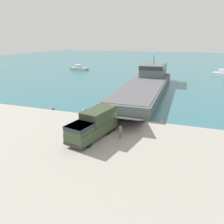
{
  "coord_description": "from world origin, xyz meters",
  "views": [
    {
      "loc": [
        7.96,
        -25.94,
        11.51
      ],
      "look_at": [
        -1.55,
        1.42,
        1.73
      ],
      "focal_mm": 35.0,
      "sensor_mm": 36.0,
      "label": 1
    }
  ],
  "objects_px": {
    "landing_craft": "(147,82)",
    "soldier_on_ramp": "(120,131)",
    "military_truck": "(93,124)",
    "moored_boat_b": "(223,74)",
    "moored_boat_a": "(79,68)"
  },
  "relations": [
    {
      "from": "moored_boat_a",
      "to": "moored_boat_b",
      "type": "height_order",
      "value": "moored_boat_b"
    },
    {
      "from": "military_truck",
      "to": "moored_boat_b",
      "type": "height_order",
      "value": "military_truck"
    },
    {
      "from": "landing_craft",
      "to": "soldier_on_ramp",
      "type": "distance_m",
      "value": 27.79
    },
    {
      "from": "military_truck",
      "to": "moored_boat_a",
      "type": "bearing_deg",
      "value": -139.21
    },
    {
      "from": "moored_boat_b",
      "to": "landing_craft",
      "type": "bearing_deg",
      "value": -8.06
    },
    {
      "from": "landing_craft",
      "to": "moored_boat_b",
      "type": "relative_size",
      "value": 5.54
    },
    {
      "from": "soldier_on_ramp",
      "to": "moored_boat_a",
      "type": "distance_m",
      "value": 62.15
    },
    {
      "from": "military_truck",
      "to": "moored_boat_b",
      "type": "xyz_separation_m",
      "value": [
        20.8,
        55.57,
        -0.93
      ]
    },
    {
      "from": "moored_boat_b",
      "to": "moored_boat_a",
      "type": "bearing_deg",
      "value": -60.0
    },
    {
      "from": "soldier_on_ramp",
      "to": "moored_boat_a",
      "type": "height_order",
      "value": "moored_boat_a"
    },
    {
      "from": "landing_craft",
      "to": "military_truck",
      "type": "bearing_deg",
      "value": -93.02
    },
    {
      "from": "landing_craft",
      "to": "moored_boat_a",
      "type": "distance_m",
      "value": 39.83
    },
    {
      "from": "landing_craft",
      "to": "moored_boat_b",
      "type": "height_order",
      "value": "landing_craft"
    },
    {
      "from": "landing_craft",
      "to": "soldier_on_ramp",
      "type": "height_order",
      "value": "landing_craft"
    },
    {
      "from": "landing_craft",
      "to": "soldier_on_ramp",
      "type": "xyz_separation_m",
      "value": [
        1.88,
        -27.72,
        -0.8
      ]
    }
  ]
}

